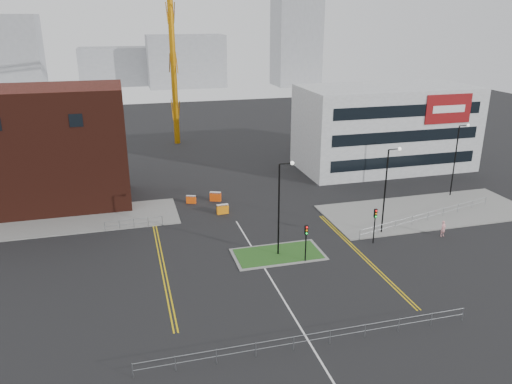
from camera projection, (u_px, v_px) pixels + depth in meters
ground at (284, 301)px, 39.79m from camera, size 200.00×200.00×0.00m
pavement_left at (49, 222)px, 54.84m from camera, size 28.00×8.00×0.12m
pavement_right at (426, 211)px, 57.95m from camera, size 24.00×10.00×0.12m
island_kerb at (278, 254)px, 47.55m from camera, size 8.60×4.60×0.08m
grass_island at (278, 254)px, 47.54m from camera, size 8.00×4.00×0.12m
brick_building at (19, 151)px, 57.30m from camera, size 24.20×10.07×14.24m
office_block at (385, 128)px, 73.31m from camera, size 25.00×12.20×12.00m
streetlamp_island at (281, 201)px, 45.81m from camera, size 1.46×0.36×9.18m
streetlamp_right_near at (388, 184)px, 50.60m from camera, size 1.46×0.36×9.18m
streetlamp_right_far at (457, 154)px, 61.34m from camera, size 1.46×0.36×9.18m
traffic_light_island at (306, 236)px, 45.36m from camera, size 0.28×0.33×3.65m
traffic_light_right at (375, 219)px, 49.16m from camera, size 0.28×0.33×3.65m
railing_front at (312, 337)px, 34.07m from camera, size 24.05×0.05×1.10m
railing_left at (134, 222)px, 53.20m from camera, size 6.05×0.05×1.10m
railing_right at (428, 215)px, 55.06m from camera, size 19.05×5.05×1.10m
centre_line at (277, 289)px, 41.61m from camera, size 0.15×30.00×0.01m
yellow_left_a at (160, 259)px, 46.66m from camera, size 0.12×24.00×0.01m
yellow_left_b at (163, 259)px, 46.73m from camera, size 0.12×24.00×0.01m
yellow_right_a at (359, 254)px, 47.60m from camera, size 0.12×20.00×0.01m
yellow_right_b at (362, 254)px, 47.67m from camera, size 0.12×20.00×0.01m
skyline_a at (7, 57)px, 135.40m from camera, size 18.00×12.00×22.00m
skyline_b at (186, 61)px, 157.86m from camera, size 24.00×12.00×16.00m
skyline_c at (296, 41)px, 159.97m from camera, size 14.00×12.00×28.00m
skyline_d at (127, 66)px, 163.17m from camera, size 30.00×12.00×12.00m
pedestrian at (443, 229)px, 51.27m from camera, size 0.69×0.52×1.70m
barrier_left at (215, 196)px, 61.17m from camera, size 1.43×0.96×1.15m
barrier_mid at (191, 199)px, 60.46m from camera, size 1.21×0.78×0.97m
barrier_right at (223, 209)px, 57.21m from camera, size 1.37×0.53×1.13m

